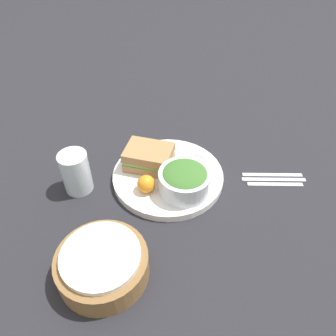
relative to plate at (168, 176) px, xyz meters
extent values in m
plane|color=#232328|center=(0.00, 0.00, -0.01)|extent=(4.00, 4.00, 0.00)
cylinder|color=white|center=(0.00, 0.00, 0.00)|extent=(0.30, 0.30, 0.02)
cube|color=#A37A4C|center=(0.06, -0.01, 0.02)|extent=(0.13, 0.11, 0.02)
cube|color=#6BB24C|center=(0.06, -0.01, 0.04)|extent=(0.13, 0.10, 0.01)
cube|color=#A37A4C|center=(0.06, -0.01, 0.06)|extent=(0.13, 0.11, 0.02)
cylinder|color=white|center=(-0.06, 0.04, 0.04)|extent=(0.13, 0.13, 0.06)
ellipsoid|color=#3D702D|center=(-0.06, 0.04, 0.06)|extent=(0.12, 0.12, 0.04)
cylinder|color=#99999E|center=(-0.06, -0.05, 0.03)|extent=(0.04, 0.04, 0.03)
sphere|color=orange|center=(0.03, 0.08, 0.03)|extent=(0.05, 0.05, 0.05)
cylinder|color=silver|center=(0.20, 0.12, 0.05)|extent=(0.07, 0.07, 0.11)
cylinder|color=olive|center=(0.02, 0.31, 0.02)|extent=(0.19, 0.19, 0.06)
cylinder|color=white|center=(0.02, 0.31, 0.05)|extent=(0.16, 0.16, 0.01)
cube|color=silver|center=(-0.26, -0.12, -0.01)|extent=(0.16, 0.07, 0.01)
cube|color=silver|center=(-0.27, -0.10, -0.01)|extent=(0.16, 0.07, 0.01)
cube|color=silver|center=(-0.27, -0.09, -0.01)|extent=(0.14, 0.06, 0.01)
camera|label=1|loc=(-0.24, 0.58, 0.62)|focal=35.00mm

